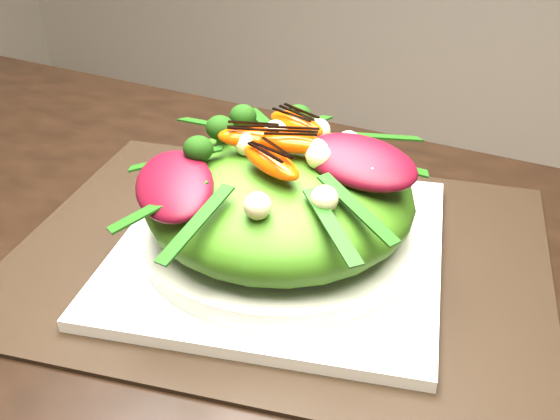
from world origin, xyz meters
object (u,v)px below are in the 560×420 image
at_px(salad_bowl, 280,233).
at_px(orange_segment, 269,138).
at_px(placemat, 280,253).
at_px(plate_base, 280,247).
at_px(lettuce_mound, 280,197).

distance_m(salad_bowl, orange_segment, 0.08).
distance_m(placemat, salad_bowl, 0.02).
height_order(salad_bowl, orange_segment, orange_segment).
distance_m(placemat, plate_base, 0.01).
bearing_deg(plate_base, salad_bowl, 90.00).
xyz_separation_m(placemat, orange_segment, (-0.01, 0.01, 0.10)).
bearing_deg(placemat, lettuce_mound, 90.00).
height_order(plate_base, salad_bowl, salad_bowl).
xyz_separation_m(plate_base, lettuce_mound, (0.00, 0.00, 0.05)).
height_order(placemat, lettuce_mound, lettuce_mound).
distance_m(lettuce_mound, orange_segment, 0.05).
bearing_deg(plate_base, placemat, 0.00).
bearing_deg(orange_segment, plate_base, -33.28).
relative_size(plate_base, salad_bowl, 1.16).
bearing_deg(salad_bowl, plate_base, -90.00).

